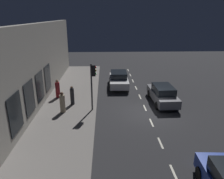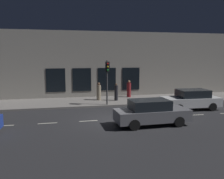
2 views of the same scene
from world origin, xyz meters
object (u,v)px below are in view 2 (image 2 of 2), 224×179
at_px(pedestrian_1, 116,92).
at_px(parked_car_1, 151,112).
at_px(traffic_light, 107,74).
at_px(pedestrian_2, 99,92).
at_px(pedestrian_0, 129,89).
at_px(parked_car_2, 191,99).

bearing_deg(pedestrian_1, parked_car_1, -118.77).
height_order(parked_car_1, pedestrian_1, pedestrian_1).
xyz_separation_m(traffic_light, pedestrian_2, (2.36, 0.36, -1.87)).
height_order(pedestrian_1, pedestrian_2, pedestrian_2).
relative_size(parked_car_1, pedestrian_0, 2.74).
bearing_deg(traffic_light, parked_car_1, -164.70).
distance_m(parked_car_2, pedestrian_1, 6.66).
bearing_deg(pedestrian_2, parked_car_2, -179.09).
bearing_deg(parked_car_2, traffic_light, 70.39).
bearing_deg(parked_car_1, pedestrian_1, -178.53).
distance_m(traffic_light, pedestrian_2, 3.03).
height_order(parked_car_1, pedestrian_0, pedestrian_0).
relative_size(pedestrian_1, pedestrian_2, 0.97).
bearing_deg(parked_car_2, parked_car_1, 127.63).
distance_m(pedestrian_0, pedestrian_1, 2.26).
xyz_separation_m(traffic_light, parked_car_1, (-5.89, -1.61, -1.98)).
distance_m(parked_car_1, pedestrian_0, 9.35).
relative_size(parked_car_1, pedestrian_1, 2.89).
relative_size(traffic_light, pedestrian_2, 2.26).
height_order(pedestrian_0, pedestrian_1, pedestrian_0).
xyz_separation_m(parked_car_1, pedestrian_1, (7.73, 0.42, 0.10)).
bearing_deg(pedestrian_2, pedestrian_0, -126.18).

